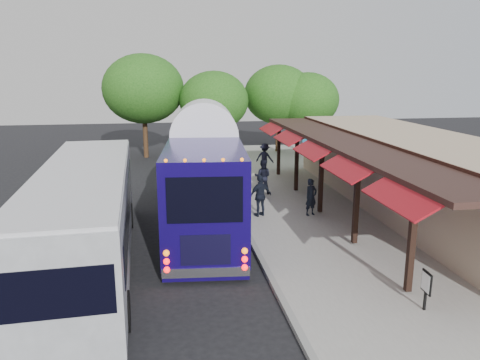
{
  "coord_description": "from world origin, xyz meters",
  "views": [
    {
      "loc": [
        -3.12,
        -15.72,
        6.57
      ],
      "look_at": [
        0.1,
        4.24,
        1.8
      ],
      "focal_mm": 35.0,
      "sensor_mm": 36.0,
      "label": 1
    }
  ],
  "objects_px": {
    "coach_bus": "(205,171)",
    "sign_board": "(426,284)",
    "city_bus": "(86,213)",
    "ped_a": "(311,197)",
    "ped_d": "(265,158)",
    "ped_c": "(260,196)",
    "ped_b": "(263,177)"
  },
  "relations": [
    {
      "from": "ped_a",
      "to": "sign_board",
      "type": "height_order",
      "value": "ped_a"
    },
    {
      "from": "coach_bus",
      "to": "ped_d",
      "type": "height_order",
      "value": "coach_bus"
    },
    {
      "from": "coach_bus",
      "to": "ped_a",
      "type": "relative_size",
      "value": 7.95
    },
    {
      "from": "ped_a",
      "to": "ped_d",
      "type": "height_order",
      "value": "ped_d"
    },
    {
      "from": "sign_board",
      "to": "ped_d",
      "type": "bearing_deg",
      "value": 95.17
    },
    {
      "from": "ped_b",
      "to": "ped_c",
      "type": "height_order",
      "value": "ped_c"
    },
    {
      "from": "ped_a",
      "to": "ped_c",
      "type": "distance_m",
      "value": 2.29
    },
    {
      "from": "city_bus",
      "to": "ped_a",
      "type": "distance_m",
      "value": 9.96
    },
    {
      "from": "coach_bus",
      "to": "ped_c",
      "type": "distance_m",
      "value": 2.72
    },
    {
      "from": "ped_c",
      "to": "sign_board",
      "type": "xyz_separation_m",
      "value": [
        2.73,
        -9.05,
        -0.18
      ]
    },
    {
      "from": "coach_bus",
      "to": "city_bus",
      "type": "distance_m",
      "value": 6.17
    },
    {
      "from": "ped_d",
      "to": "ped_b",
      "type": "bearing_deg",
      "value": 109.98
    },
    {
      "from": "sign_board",
      "to": "ped_c",
      "type": "bearing_deg",
      "value": 110.22
    },
    {
      "from": "city_bus",
      "to": "sign_board",
      "type": "height_order",
      "value": "city_bus"
    },
    {
      "from": "coach_bus",
      "to": "ped_d",
      "type": "xyz_separation_m",
      "value": [
        4.62,
        9.04,
        -1.2
      ]
    },
    {
      "from": "city_bus",
      "to": "ped_c",
      "type": "xyz_separation_m",
      "value": [
        6.84,
        4.16,
        -0.81
      ]
    },
    {
      "from": "coach_bus",
      "to": "ped_a",
      "type": "xyz_separation_m",
      "value": [
        4.73,
        -0.41,
        -1.28
      ]
    },
    {
      "from": "ped_b",
      "to": "sign_board",
      "type": "relative_size",
      "value": 1.64
    },
    {
      "from": "ped_a",
      "to": "ped_b",
      "type": "xyz_separation_m",
      "value": [
        -1.37,
        4.09,
        0.08
      ]
    },
    {
      "from": "coach_bus",
      "to": "city_bus",
      "type": "bearing_deg",
      "value": -130.45
    },
    {
      "from": "ped_d",
      "to": "sign_board",
      "type": "distance_m",
      "value": 18.27
    },
    {
      "from": "ped_a",
      "to": "coach_bus",
      "type": "bearing_deg",
      "value": 152.31
    },
    {
      "from": "ped_b",
      "to": "ped_c",
      "type": "distance_m",
      "value": 3.96
    },
    {
      "from": "ped_b",
      "to": "sign_board",
      "type": "bearing_deg",
      "value": 115.81
    },
    {
      "from": "coach_bus",
      "to": "city_bus",
      "type": "relative_size",
      "value": 1.04
    },
    {
      "from": "coach_bus",
      "to": "sign_board",
      "type": "distance_m",
      "value": 10.66
    },
    {
      "from": "city_bus",
      "to": "sign_board",
      "type": "xyz_separation_m",
      "value": [
        9.57,
        -4.89,
        -0.99
      ]
    },
    {
      "from": "coach_bus",
      "to": "ped_b",
      "type": "xyz_separation_m",
      "value": [
        3.36,
        3.69,
        -1.2
      ]
    },
    {
      "from": "ped_a",
      "to": "sign_board",
      "type": "relative_size",
      "value": 1.5
    },
    {
      "from": "sign_board",
      "to": "ped_a",
      "type": "bearing_deg",
      "value": 96.37
    },
    {
      "from": "ped_b",
      "to": "sign_board",
      "type": "distance_m",
      "value": 13.03
    },
    {
      "from": "coach_bus",
      "to": "ped_b",
      "type": "height_order",
      "value": "coach_bus"
    }
  ]
}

